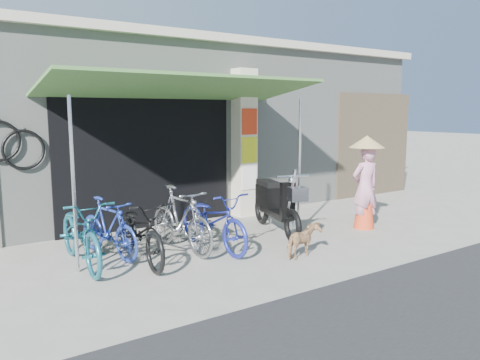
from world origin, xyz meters
TOP-DOWN VIEW (x-y plane):
  - ground at (0.00, 0.00)m, footprint 80.00×80.00m
  - bicycle_shop at (-0.00, 5.09)m, footprint 12.30×5.30m
  - shop_pillar at (0.85, 2.45)m, footprint 0.42×0.44m
  - awning at (-0.90, 1.63)m, footprint 4.60×1.88m
  - neighbour_right at (5.00, 2.59)m, footprint 2.60×0.06m
  - bike_teal at (-2.88, 0.95)m, footprint 0.66×1.87m
  - bike_blue at (-2.42, 1.18)m, footprint 0.75×1.53m
  - bike_black at (-2.13, 0.67)m, footprint 0.67×1.78m
  - bike_silver at (-1.39, 0.86)m, footprint 0.64×1.72m
  - bike_navy at (-0.93, 0.66)m, footprint 0.73×1.82m
  - street_dog at (-0.05, -0.46)m, footprint 0.65×0.41m
  - moped at (0.51, 0.94)m, footprint 0.78×1.96m
  - nun at (2.09, 0.27)m, footprint 0.64×0.64m

SIDE VIEW (x-z plane):
  - ground at x=0.00m, z-range 0.00..0.00m
  - street_dog at x=-0.05m, z-range 0.00..0.51m
  - bike_blue at x=-2.42m, z-range 0.00..0.89m
  - bike_black at x=-2.13m, z-range 0.00..0.93m
  - bike_navy at x=-0.93m, z-range 0.00..0.94m
  - bike_teal at x=-2.88m, z-range 0.00..0.98m
  - bike_silver at x=-1.39m, z-range 0.00..1.01m
  - moped at x=0.51m, z-range -0.05..1.08m
  - nun at x=2.09m, z-range -0.01..1.71m
  - neighbour_right at x=5.00m, z-range 0.00..2.60m
  - shop_pillar at x=0.85m, z-range 0.00..3.00m
  - bicycle_shop at x=0.00m, z-range 0.00..3.66m
  - awning at x=-0.90m, z-range 1.15..3.88m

